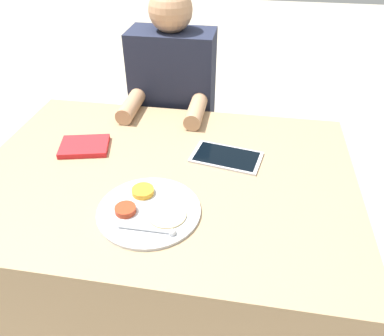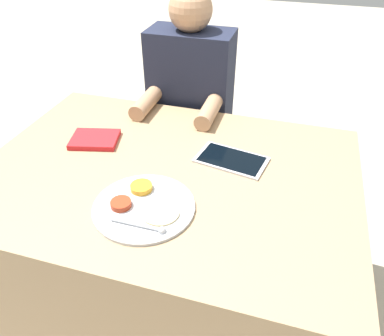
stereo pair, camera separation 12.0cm
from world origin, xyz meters
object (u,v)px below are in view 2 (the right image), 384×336
Objects in this scene: thali_tray at (145,206)px; red_notebook at (95,140)px; tablet_device at (231,160)px; person_diner at (190,123)px.

red_notebook is (-0.33, 0.30, 0.00)m from thali_tray.
tablet_device is 0.58m from person_diner.
tablet_device is at bearing -57.96° from person_diner.
thali_tray is 1.16× the size of tablet_device.
thali_tray is at bearing -83.13° from person_diner.
person_diner is at bearing 64.89° from red_notebook.
person_diner is (-0.30, 0.47, -0.16)m from tablet_device.
thali_tray is 0.38m from tablet_device.
tablet_device is at bearing 2.63° from red_notebook.
thali_tray is 0.26× the size of person_diner.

